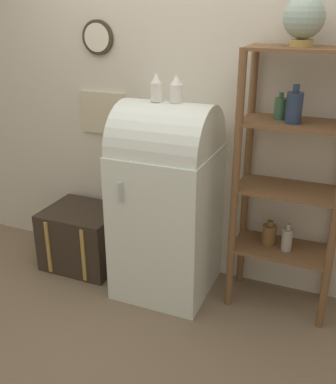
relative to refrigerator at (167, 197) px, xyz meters
name	(u,v)px	position (x,y,z in m)	size (l,w,h in m)	color
ground_plane	(155,301)	(0.00, -0.23, -0.73)	(12.00, 12.00, 0.00)	#7A664C
wall_back	(185,100)	(0.00, 0.35, 0.62)	(7.00, 0.09, 2.70)	beige
refrigerator	(167,197)	(0.00, 0.00, 0.00)	(0.65, 0.68, 1.40)	silver
suitcase_trunk	(84,237)	(-0.75, 0.04, -0.49)	(0.58, 0.51, 0.48)	#33281E
shelf_unit	(289,173)	(0.80, 0.12, 0.26)	(0.67, 0.38, 1.75)	brown
globe	(304,19)	(0.79, 0.12, 1.18)	(0.24, 0.24, 0.28)	#AD8942
vase_left	(156,88)	(-0.07, -0.02, 0.76)	(0.07, 0.07, 0.18)	white
vase_center	(176,89)	(0.06, 0.01, 0.75)	(0.08, 0.08, 0.18)	white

